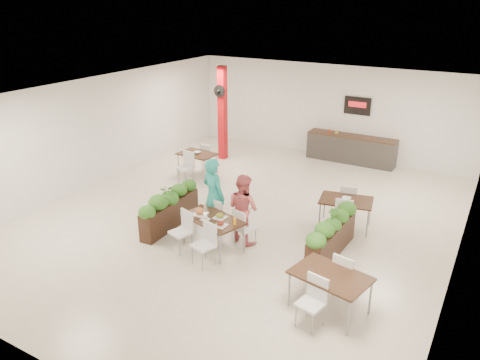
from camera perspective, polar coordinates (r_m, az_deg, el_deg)
name	(u,v)px	position (r m, az deg, el deg)	size (l,w,h in m)	color
ground	(244,218)	(12.09, 0.43, -4.64)	(12.00, 12.00, 0.00)	beige
room_shell	(244,143)	(11.35, 0.46, 4.49)	(10.10, 12.10, 3.22)	white
red_column	(222,112)	(16.08, -2.16, 8.23)	(0.40, 0.41, 3.20)	#AA0B11
service_counter	(351,148)	(16.44, 13.37, 3.79)	(3.00, 0.64, 2.20)	#2C2A27
main_table	(213,223)	(10.45, -3.36, -5.20)	(1.64, 1.91, 0.92)	black
diner_man	(214,196)	(11.01, -3.23, -2.01)	(0.69, 0.45, 1.88)	teal
diner_woman	(243,208)	(10.68, 0.39, -3.47)	(0.80, 0.62, 1.64)	#D15D62
planter_left	(170,207)	(11.57, -8.56, -3.24)	(0.48, 2.12, 1.11)	black
planter_right	(332,234)	(10.39, 11.11, -6.50)	(0.46, 2.15, 1.13)	black
side_table_a	(197,157)	(14.74, -5.22, 2.81)	(1.21, 1.65, 0.92)	black
side_table_b	(346,204)	(11.63, 12.79, -2.87)	(1.38, 1.67, 0.92)	black
side_table_c	(330,280)	(8.62, 10.94, -11.90)	(1.49, 1.67, 0.92)	black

